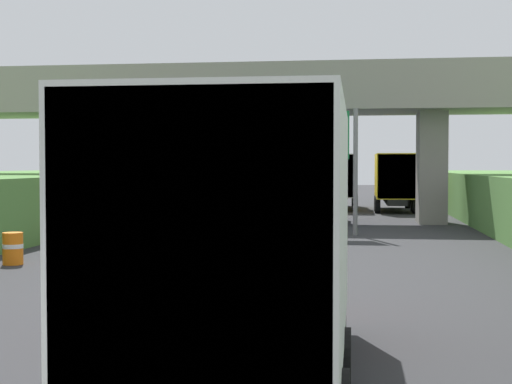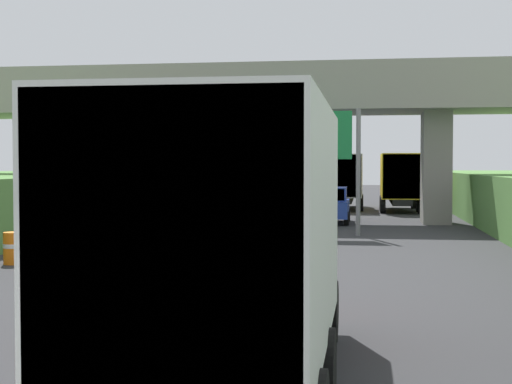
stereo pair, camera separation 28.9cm
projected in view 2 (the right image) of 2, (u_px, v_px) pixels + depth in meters
The scene contains 12 objects.
lane_centre_stripe at pixel (286, 234), 29.63m from camera, with size 0.20×92.69×0.01m, color white.
overpass_bridge at pixel (301, 106), 35.93m from camera, with size 40.00×4.80×7.51m.
overhead_highway_sign at pixel (286, 143), 29.43m from camera, with size 5.88×0.18×5.01m.
truck_yellow at pixel (400, 179), 44.49m from camera, with size 2.44×7.30×3.44m.
truck_silver at pixel (344, 178), 46.49m from camera, with size 2.44×7.30×3.44m.
truck_red at pixel (237, 235), 8.98m from camera, with size 2.44×7.30×3.44m.
truck_green at pixel (253, 176), 54.15m from camera, with size 2.44×7.30×3.44m.
car_blue at pixel (330, 205), 35.29m from camera, with size 1.86×4.10×1.72m.
car_white at pixel (234, 216), 28.05m from camera, with size 1.86×4.10×1.72m.
construction_barrel_2 at pixel (14, 248), 20.72m from camera, with size 0.57×0.57×0.90m.
construction_barrel_3 at pixel (86, 232), 25.65m from camera, with size 0.57×0.57×0.90m.
construction_barrel_4 at pixel (130, 221), 30.60m from camera, with size 0.57×0.57×0.90m.
Camera 2 is at (3.16, -3.06, 2.79)m, focal length 51.92 mm.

